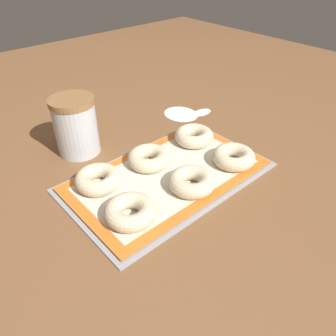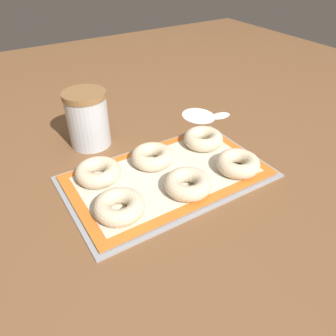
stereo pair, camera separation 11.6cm
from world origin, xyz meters
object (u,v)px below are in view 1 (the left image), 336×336
object	(u,v)px
bagel_back_center	(149,158)
flour_canister	(76,126)
bagel_front_center	(192,182)
bagel_back_right	(194,136)
bagel_front_right	(234,157)
baking_tray	(168,176)
bagel_back_left	(98,179)
bagel_front_left	(130,212)

from	to	relation	value
bagel_back_center	flour_canister	world-z (taller)	flour_canister
bagel_front_center	bagel_back_right	bearing A→B (deg)	43.26
flour_canister	bagel_back_right	bearing A→B (deg)	-35.97
bagel_front_right	flour_canister	bearing A→B (deg)	128.31
baking_tray	bagel_front_center	bearing A→B (deg)	-85.69
bagel_front_center	bagel_back_center	world-z (taller)	same
bagel_back_left	bagel_front_center	bearing A→B (deg)	-43.89
bagel_front_center	bagel_back_center	distance (m)	0.15
baking_tray	flour_canister	world-z (taller)	flour_canister
bagel_front_right	flour_canister	distance (m)	0.45
bagel_front_right	bagel_back_center	xyz separation A→B (m)	(-0.18, 0.15, 0.00)
bagel_front_center	bagel_back_center	bearing A→B (deg)	95.38
bagel_back_left	baking_tray	bearing A→B (deg)	-26.28
bagel_back_left	bagel_front_left	bearing A→B (deg)	-93.50
bagel_front_center	bagel_back_center	xyz separation A→B (m)	(-0.01, 0.15, 0.00)
baking_tray	bagel_front_left	world-z (taller)	bagel_front_left
bagel_back_center	bagel_back_right	size ratio (longest dim) A/B	1.00
baking_tray	bagel_front_left	bearing A→B (deg)	-158.67
bagel_front_center	bagel_front_left	bearing A→B (deg)	175.16
bagel_front_left	bagel_back_left	distance (m)	0.15
bagel_back_left	flour_canister	world-z (taller)	flour_canister
baking_tray	bagel_front_center	xyz separation A→B (m)	(0.01, -0.08, 0.03)
bagel_back_center	flour_canister	bearing A→B (deg)	116.51
baking_tray	bagel_back_right	distance (m)	0.18
flour_canister	bagel_back_center	bearing A→B (deg)	-63.49
bagel_front_left	bagel_back_left	xyz separation A→B (m)	(0.01, 0.15, 0.00)
baking_tray	bagel_front_left	distance (m)	0.18
bagel_back_left	bagel_back_right	distance (m)	0.33
bagel_back_right	bagel_front_center	bearing A→B (deg)	-136.74
bagel_front_center	bagel_back_left	size ratio (longest dim) A/B	1.00
bagel_back_left	flour_canister	size ratio (longest dim) A/B	0.70
bagel_front_left	bagel_back_center	world-z (taller)	same
bagel_back_right	flour_canister	world-z (taller)	flour_canister
baking_tray	bagel_front_center	size ratio (longest dim) A/B	4.56
bagel_front_left	bagel_back_left	size ratio (longest dim) A/B	1.00
bagel_back_center	bagel_back_left	bearing A→B (deg)	175.64
bagel_back_center	bagel_back_right	bearing A→B (deg)	0.68
bagel_back_center	baking_tray	bearing A→B (deg)	-83.35
flour_canister	bagel_front_center	bearing A→B (deg)	-71.90
bagel_back_left	bagel_back_center	bearing A→B (deg)	-4.36
bagel_back_center	bagel_front_right	bearing A→B (deg)	-40.14
bagel_front_center	bagel_back_left	xyz separation A→B (m)	(-0.17, 0.16, 0.00)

